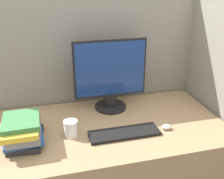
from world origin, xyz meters
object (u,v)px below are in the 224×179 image
monitor (110,78)px  book_stack (23,131)px  coffee_cup (71,128)px  keyboard (124,133)px  mouse (166,127)px

monitor → book_stack: (-0.61, -0.31, -0.15)m
coffee_cup → book_stack: size_ratio=0.34×
monitor → keyboard: 0.44m
coffee_cup → monitor: bearing=42.9°
mouse → keyboard: bearing=178.3°
mouse → book_stack: size_ratio=0.21×
monitor → coffee_cup: bearing=-137.1°
monitor → mouse: (0.28, -0.39, -0.22)m
mouse → book_stack: (-0.89, 0.07, 0.07)m
monitor → mouse: size_ratio=8.37×
keyboard → coffee_cup: bearing=167.7°
monitor → coffee_cup: (-0.33, -0.31, -0.18)m
monitor → book_stack: bearing=-152.7°
mouse → book_stack: book_stack is taller
keyboard → mouse: bearing=-1.7°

